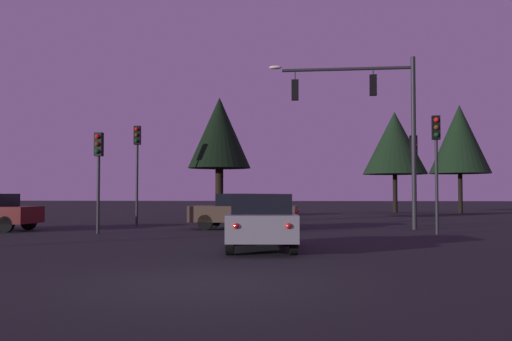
% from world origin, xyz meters
% --- Properties ---
extents(ground_plane, '(168.00, 168.00, 0.00)m').
position_xyz_m(ground_plane, '(0.00, 24.50, 0.00)').
color(ground_plane, black).
rests_on(ground_plane, ground).
extents(traffic_signal_mast_arm, '(6.28, 0.52, 7.38)m').
position_xyz_m(traffic_signal_mast_arm, '(4.73, 15.52, 5.11)').
color(traffic_signal_mast_arm, '#232326').
rests_on(traffic_signal_mast_arm, ground).
extents(traffic_light_corner_left, '(0.31, 0.35, 4.77)m').
position_xyz_m(traffic_light_corner_left, '(-6.20, 17.62, 3.36)').
color(traffic_light_corner_left, '#232326').
rests_on(traffic_light_corner_left, ground).
extents(traffic_light_corner_right, '(0.32, 0.36, 3.85)m').
position_xyz_m(traffic_light_corner_right, '(-6.03, 11.82, 2.75)').
color(traffic_light_corner_right, '#232326').
rests_on(traffic_light_corner_right, ground).
extents(traffic_light_median, '(0.32, 0.36, 4.45)m').
position_xyz_m(traffic_light_median, '(6.72, 12.52, 3.15)').
color(traffic_light_median, '#232326').
rests_on(traffic_light_median, ground).
extents(traffic_light_far_side, '(0.35, 0.38, 4.27)m').
position_xyz_m(traffic_light_far_side, '(6.93, 18.18, 3.03)').
color(traffic_light_far_side, '#232326').
rests_on(traffic_light_far_side, ground).
extents(car_nearside_lane, '(2.11, 4.23, 1.52)m').
position_xyz_m(car_nearside_lane, '(0.60, 6.03, 0.79)').
color(car_nearside_lane, gray).
rests_on(car_nearside_lane, ground).
extents(car_crossing_left, '(4.69, 2.10, 1.52)m').
position_xyz_m(car_crossing_left, '(-0.77, 15.15, 0.80)').
color(car_crossing_left, '#473828').
rests_on(car_crossing_left, ground).
extents(car_far_lane, '(2.47, 4.40, 1.52)m').
position_xyz_m(car_far_lane, '(-2.44, 29.95, 0.80)').
color(car_far_lane, '#4C0F0F').
rests_on(car_far_lane, ground).
extents(tree_behind_sign, '(3.33, 3.33, 6.65)m').
position_xyz_m(tree_behind_sign, '(-2.70, 20.95, 4.72)').
color(tree_behind_sign, black).
rests_on(tree_behind_sign, ground).
extents(tree_left_far, '(4.59, 4.59, 8.31)m').
position_xyz_m(tree_left_far, '(13.64, 35.82, 5.66)').
color(tree_left_far, black).
rests_on(tree_left_far, ground).
extents(tree_center_horizon, '(5.05, 5.05, 8.00)m').
position_xyz_m(tree_center_horizon, '(8.96, 37.12, 5.51)').
color(tree_center_horizon, black).
rests_on(tree_center_horizon, ground).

